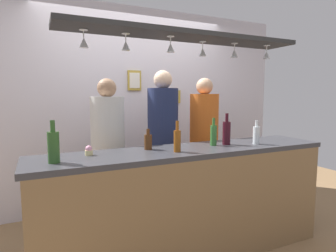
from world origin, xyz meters
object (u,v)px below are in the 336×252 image
object	(u,v)px
picture_frame_lower_pair	(171,97)
bottle_beer_brown_stubby	(148,141)
bottle_beer_green_import	(213,134)
bottle_soda_clear	(256,135)
person_left_white_patterned_shirt	(108,142)
picture_frame_crest	(134,80)
person_middle_navy_shirt	(163,133)
bottle_champagne_green	(53,146)
bottle_beer_amber_tall	(177,140)
cupcake	(89,151)
bottle_wine_dark_red	(227,132)
person_right_orange_shirt	(204,134)

from	to	relation	value
picture_frame_lower_pair	bottle_beer_brown_stubby	bearing A→B (deg)	-122.79
bottle_beer_green_import	bottle_soda_clear	xyz separation A→B (m)	(0.41, -0.12, -0.01)
person_left_white_patterned_shirt	picture_frame_crest	size ratio (longest dim) A/B	6.28
person_middle_navy_shirt	bottle_champagne_green	world-z (taller)	person_middle_navy_shirt
person_middle_navy_shirt	bottle_beer_brown_stubby	size ratio (longest dim) A/B	9.63
bottle_beer_amber_tall	cupcake	world-z (taller)	bottle_beer_amber_tall
bottle_wine_dark_red	person_middle_navy_shirt	bearing A→B (deg)	118.97
person_middle_navy_shirt	person_right_orange_shirt	bearing A→B (deg)	0.00
bottle_champagne_green	bottle_beer_brown_stubby	bearing A→B (deg)	12.95
bottle_beer_green_import	bottle_beer_brown_stubby	xyz separation A→B (m)	(-0.63, 0.07, -0.03)
bottle_wine_dark_red	picture_frame_crest	size ratio (longest dim) A/B	1.15
person_right_orange_shirt	bottle_beer_green_import	xyz separation A→B (m)	(-0.31, -0.65, 0.09)
bottle_beer_amber_tall	picture_frame_crest	xyz separation A→B (m)	(0.12, 1.49, 0.56)
bottle_beer_amber_tall	cupcake	size ratio (longest dim) A/B	3.33
bottle_beer_amber_tall	bottle_soda_clear	xyz separation A→B (m)	(0.86, 0.01, -0.01)
cupcake	picture_frame_lower_pair	world-z (taller)	picture_frame_lower_pair
person_right_orange_shirt	picture_frame_crest	bearing A→B (deg)	131.17
bottle_champagne_green	cupcake	bearing A→B (deg)	29.90
bottle_champagne_green	bottle_wine_dark_red	xyz separation A→B (m)	(1.54, 0.09, -0.00)
person_middle_navy_shirt	picture_frame_lower_pair	xyz separation A→B (m)	(0.44, 0.72, 0.39)
person_middle_navy_shirt	bottle_champagne_green	xyz separation A→B (m)	(-1.17, -0.75, 0.06)
cupcake	picture_frame_lower_pair	bearing A→B (deg)	44.52
bottle_beer_brown_stubby	cupcake	xyz separation A→B (m)	(-0.51, -0.03, -0.03)
bottle_soda_clear	picture_frame_lower_pair	distance (m)	1.54
bottle_beer_amber_tall	bottle_champagne_green	distance (m)	0.95
person_left_white_patterned_shirt	person_middle_navy_shirt	bearing A→B (deg)	0.00
person_left_white_patterned_shirt	person_right_orange_shirt	size ratio (longest dim) A/B	0.98
bottle_soda_clear	cupcake	xyz separation A→B (m)	(-1.55, 0.16, -0.06)
bottle_soda_clear	bottle_wine_dark_red	bearing A→B (deg)	159.72
bottle_beer_green_import	bottle_wine_dark_red	distance (m)	0.14
person_left_white_patterned_shirt	bottle_beer_green_import	bearing A→B (deg)	-37.57
person_left_white_patterned_shirt	bottle_wine_dark_red	world-z (taller)	person_left_white_patterned_shirt
bottle_champagne_green	picture_frame_crest	size ratio (longest dim) A/B	1.15
bottle_beer_brown_stubby	bottle_wine_dark_red	bearing A→B (deg)	-6.69
person_middle_navy_shirt	picture_frame_lower_pair	size ratio (longest dim) A/B	5.78
bottle_beer_brown_stubby	bottle_wine_dark_red	distance (m)	0.77
person_middle_navy_shirt	bottle_beer_green_import	world-z (taller)	person_middle_navy_shirt
person_left_white_patterned_shirt	bottle_beer_green_import	size ratio (longest dim) A/B	6.28
person_left_white_patterned_shirt	person_middle_navy_shirt	world-z (taller)	person_middle_navy_shirt
bottle_beer_amber_tall	picture_frame_lower_pair	distance (m)	1.67
person_left_white_patterned_shirt	bottle_beer_brown_stubby	xyz separation A→B (m)	(0.22, -0.58, 0.08)
bottle_beer_green_import	bottle_champagne_green	world-z (taller)	bottle_champagne_green
person_left_white_patterned_shirt	bottle_beer_brown_stubby	world-z (taller)	person_left_white_patterned_shirt
bottle_champagne_green	person_left_white_patterned_shirt	bearing A→B (deg)	53.81
bottle_beer_green_import	bottle_wine_dark_red	size ratio (longest dim) A/B	0.87
bottle_soda_clear	cupcake	distance (m)	1.56
person_right_orange_shirt	bottle_wine_dark_red	distance (m)	0.70
cupcake	bottle_beer_amber_tall	bearing A→B (deg)	-14.17
bottle_beer_amber_tall	picture_frame_crest	distance (m)	1.60
person_left_white_patterned_shirt	person_right_orange_shirt	xyz separation A→B (m)	(1.15, 0.00, 0.02)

